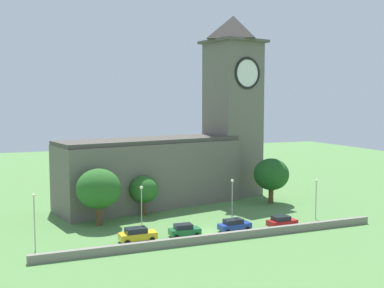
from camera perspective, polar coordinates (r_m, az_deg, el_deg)
The scene contains 14 objects.
ground_plane at distance 79.48m, azimuth -2.61°, elevation -7.76°, with size 200.00×200.00×0.00m, color #517F42.
church at distance 84.41m, azimuth -0.72°, elevation 0.15°, with size 39.34×16.92×33.52m.
quay_barrier at distance 61.91m, azimuth 3.46°, elevation -11.07°, with size 46.90×0.70×1.02m, color gray.
car_yellow at distance 61.85m, azimuth -6.57°, elevation -10.72°, with size 4.76×2.33×1.81m.
car_green at distance 63.67m, azimuth -0.92°, elevation -10.28°, with size 4.18×2.26×1.68m.
car_blue at distance 66.44m, azimuth 5.09°, elevation -9.63°, with size 4.66×2.32×1.68m.
car_red at distance 69.07m, azimuth 10.71°, elevation -9.12°, with size 4.30×2.42×1.71m.
streetlamp_west_end at distance 59.64m, azimuth -18.39°, elevation -7.85°, with size 0.44×0.44×6.96m.
streetlamp_west_mid at distance 63.36m, azimuth -6.07°, elevation -6.97°, with size 0.44×0.44×6.71m.
streetlamp_central at distance 67.80m, azimuth 4.84°, elevation -6.09°, with size 0.44×0.44×6.83m.
streetlamp_east_mid at distance 74.04m, azimuth 14.65°, elevation -5.61°, with size 0.44×0.44×6.10m.
tree_riverside_west at distance 83.80m, azimuth 9.48°, elevation -3.62°, with size 6.12×6.12×7.86m.
tree_riverside_east at distance 69.34m, azimuth -11.13°, elevation -5.30°, with size 6.35×6.35×8.21m.
tree_churchyard at distance 74.73m, azimuth -5.79°, elevation -5.43°, with size 4.63×4.63×6.18m.
Camera 1 is at (-25.53, -58.10, 17.92)m, focal length 44.51 mm.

